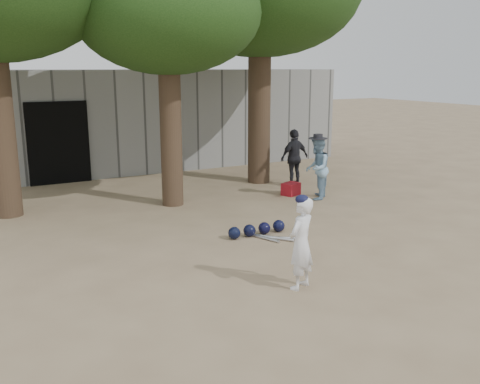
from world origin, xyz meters
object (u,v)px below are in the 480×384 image
red_bag (291,189)px  spectator_blue (317,168)px  boy_player (301,243)px  spectator_dark (294,158)px

red_bag → spectator_blue: bearing=-64.2°
boy_player → red_bag: boy_player is taller
boy_player → spectator_dark: 6.81m
boy_player → spectator_blue: spectator_blue is taller
boy_player → spectator_dark: spectator_dark is taller
boy_player → spectator_dark: size_ratio=0.89×
boy_player → spectator_blue: bearing=-153.8°
spectator_blue → spectator_dark: (0.38, 1.49, 0.01)m
red_bag → spectator_dark: bearing=51.8°
spectator_blue → spectator_dark: size_ratio=0.99×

